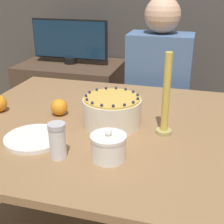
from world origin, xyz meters
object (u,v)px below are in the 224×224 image
cake (112,111)px  person_man_blue_shirt (157,104)px  sugar_bowl (108,147)px  sugar_shaker (57,140)px  tv_monitor (70,41)px  candle (166,102)px

cake → person_man_blue_shirt: bearing=82.5°
cake → sugar_bowl: bearing=-77.0°
cake → sugar_shaker: cake is taller
person_man_blue_shirt → tv_monitor: bearing=-23.2°
cake → sugar_bowl: size_ratio=1.97×
person_man_blue_shirt → sugar_shaker: bearing=78.8°
candle → tv_monitor: bearing=128.0°
sugar_shaker → person_man_blue_shirt: (0.21, 1.08, -0.25)m
sugar_bowl → cake: bearing=103.0°
candle → person_man_blue_shirt: 0.87m
sugar_shaker → candle: size_ratio=0.39×
sugar_shaker → tv_monitor: 1.50m
cake → tv_monitor: bearing=120.7°
sugar_bowl → candle: candle is taller
sugar_bowl → sugar_shaker: 0.18m
candle → tv_monitor: (-0.87, 1.12, 0.01)m
cake → tv_monitor: tv_monitor is taller
cake → candle: size_ratio=0.74×
sugar_bowl → tv_monitor: tv_monitor is taller
candle → person_man_blue_shirt: bearing=99.0°
tv_monitor → sugar_bowl: bearing=-62.5°
cake → person_man_blue_shirt: person_man_blue_shirt is taller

